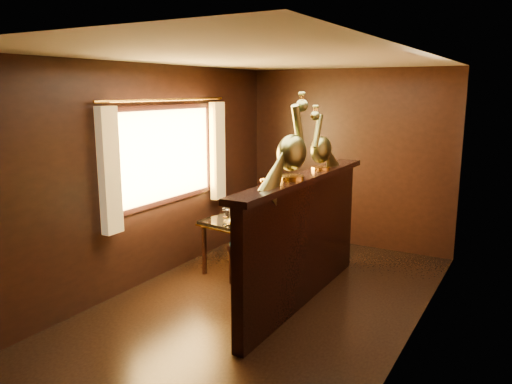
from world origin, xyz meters
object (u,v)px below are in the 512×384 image
(dining_table, at_px, (248,221))
(chair_right, at_px, (262,227))
(peacock_right, at_px, (321,138))
(peacock_left, at_px, (292,137))
(chair_left, at_px, (268,244))

(dining_table, bearing_deg, chair_right, -31.09)
(dining_table, xyz_separation_m, peacock_right, (1.03, -0.19, 1.10))
(dining_table, distance_m, peacock_left, 1.80)
(dining_table, distance_m, chair_left, 1.08)
(dining_table, xyz_separation_m, peacock_left, (1.03, -0.91, 1.17))
(dining_table, xyz_separation_m, chair_left, (0.72, -0.81, 0.04))
(chair_right, bearing_deg, peacock_right, 1.89)
(chair_right, xyz_separation_m, peacock_left, (0.65, -0.58, 1.11))
(dining_table, relative_size, chair_left, 0.99)
(dining_table, bearing_deg, chair_left, -39.04)
(dining_table, height_order, chair_left, chair_left)
(chair_left, bearing_deg, chair_right, 113.85)
(chair_right, relative_size, peacock_left, 1.53)
(peacock_left, xyz_separation_m, peacock_right, (0.00, 0.71, -0.07))
(chair_left, xyz_separation_m, chair_right, (-0.34, 0.49, 0.01))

